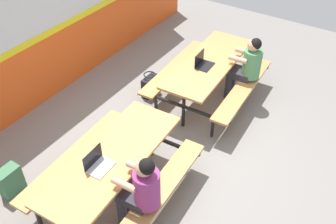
% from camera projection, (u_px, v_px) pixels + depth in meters
% --- Properties ---
extents(ground_plane, '(10.00, 10.00, 0.02)m').
position_uv_depth(ground_plane, '(177.00, 144.00, 5.77)').
color(ground_plane, gray).
extents(accent_backdrop, '(8.00, 0.14, 2.60)m').
position_uv_depth(accent_backdrop, '(44.00, 27.00, 6.04)').
color(accent_backdrop, '#E55119').
rests_on(accent_backdrop, ground).
extents(picnic_table_left, '(2.12, 1.65, 0.74)m').
position_uv_depth(picnic_table_left, '(113.00, 165.00, 4.65)').
color(picnic_table_left, tan).
rests_on(picnic_table_left, ground).
extents(picnic_table_right, '(2.12, 1.65, 0.74)m').
position_uv_depth(picnic_table_right, '(208.00, 70.00, 6.29)').
color(picnic_table_right, tan).
rests_on(picnic_table_right, ground).
extents(student_nearer, '(0.37, 0.53, 1.21)m').
position_uv_depth(student_nearer, '(141.00, 189.00, 4.21)').
color(student_nearer, '#2D2D38').
rests_on(student_nearer, ground).
extents(student_further, '(0.37, 0.53, 1.21)m').
position_uv_depth(student_further, '(247.00, 65.00, 6.18)').
color(student_further, '#2D2D38').
rests_on(student_further, ground).
extents(laptop_silver, '(0.33, 0.24, 0.22)m').
position_uv_depth(laptop_silver, '(98.00, 164.00, 4.39)').
color(laptop_silver, silver).
rests_on(laptop_silver, picnic_table_left).
extents(laptop_dark, '(0.33, 0.24, 0.22)m').
position_uv_depth(laptop_dark, '(203.00, 63.00, 6.07)').
color(laptop_dark, black).
rests_on(laptop_dark, picnic_table_right).
extents(backpack_dark, '(0.30, 0.22, 0.44)m').
position_uv_depth(backpack_dark, '(10.00, 182.00, 4.91)').
color(backpack_dark, '#3F724C').
rests_on(backpack_dark, ground).
extents(tote_bag_bright, '(0.34, 0.21, 0.43)m').
position_uv_depth(tote_bag_bright, '(150.00, 85.00, 6.61)').
color(tote_bag_bright, black).
rests_on(tote_bag_bright, ground).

